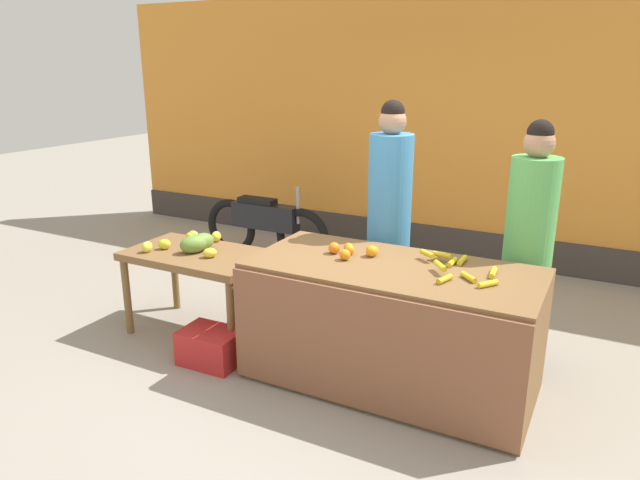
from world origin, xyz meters
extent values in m
plane|color=gray|center=(0.00, 0.00, 0.00)|extent=(24.00, 24.00, 0.00)
cube|color=orange|center=(0.00, 2.95, 1.45)|extent=(8.99, 0.20, 2.91)
cube|color=#3F3833|center=(0.00, 2.84, 0.18)|extent=(8.99, 0.04, 0.36)
cube|color=brown|center=(0.35, 0.00, 0.43)|extent=(1.93, 0.89, 0.86)
cube|color=brown|center=(0.35, -0.46, 0.43)|extent=(1.93, 0.03, 0.80)
cube|color=brown|center=(-1.31, 0.00, 0.67)|extent=(1.14, 0.68, 0.06)
cylinder|color=brown|center=(-1.83, -0.29, 0.32)|extent=(0.06, 0.06, 0.64)
cylinder|color=brown|center=(-0.79, -0.29, 0.32)|extent=(0.06, 0.06, 0.64)
cylinder|color=brown|center=(-1.83, 0.29, 0.32)|extent=(0.06, 0.06, 0.64)
cylinder|color=brown|center=(-0.79, 0.29, 0.32)|extent=(0.06, 0.06, 0.64)
cylinder|color=gold|center=(0.73, -0.13, 0.87)|extent=(0.07, 0.14, 0.04)
cylinder|color=yellow|center=(0.99, -0.09, 0.87)|extent=(0.11, 0.13, 0.04)
cylinder|color=gold|center=(0.69, 0.20, 0.87)|extent=(0.04, 0.14, 0.04)
cylinder|color=gold|center=(0.74, 0.27, 0.87)|extent=(0.04, 0.15, 0.04)
cylinder|color=yellow|center=(0.97, 0.12, 0.87)|extent=(0.05, 0.16, 0.04)
cylinder|color=gold|center=(0.86, -0.03, 0.87)|extent=(0.13, 0.12, 0.04)
cylinder|color=gold|center=(0.51, 0.21, 0.90)|extent=(0.12, 0.10, 0.04)
cylinder|color=yellow|center=(0.66, 0.01, 0.90)|extent=(0.12, 0.14, 0.04)
cylinder|color=gold|center=(0.61, 0.23, 0.90)|extent=(0.13, 0.06, 0.04)
sphere|color=orange|center=(0.14, 0.14, 0.89)|extent=(0.07, 0.07, 0.07)
sphere|color=orange|center=(-0.12, 0.05, 0.90)|extent=(0.08, 0.08, 0.08)
sphere|color=orange|center=(-0.01, 0.08, 0.89)|extent=(0.07, 0.07, 0.07)
sphere|color=orange|center=(0.01, -0.04, 0.89)|extent=(0.08, 0.08, 0.08)
sphere|color=orange|center=(0.14, 0.11, 0.90)|extent=(0.08, 0.08, 0.08)
sphere|color=orange|center=(-0.04, 0.12, 0.89)|extent=(0.07, 0.07, 0.07)
ellipsoid|color=yellow|center=(-1.35, 0.30, 0.75)|extent=(0.08, 0.10, 0.09)
ellipsoid|color=#D5D548|center=(-1.54, 0.23, 0.74)|extent=(0.10, 0.07, 0.09)
ellipsoid|color=yellow|center=(-1.66, -0.19, 0.75)|extent=(0.07, 0.10, 0.09)
ellipsoid|color=yellow|center=(-1.59, -0.07, 0.74)|extent=(0.12, 0.12, 0.09)
ellipsoid|color=yellow|center=(-1.13, -0.07, 0.74)|extent=(0.13, 0.13, 0.08)
ellipsoid|color=yellow|center=(-1.56, 0.22, 0.74)|extent=(0.10, 0.08, 0.07)
ellipsoid|color=olive|center=(-1.31, 0.06, 0.77)|extent=(0.19, 0.25, 0.14)
ellipsoid|color=olive|center=(-1.32, -0.03, 0.77)|extent=(0.24, 0.26, 0.14)
cylinder|color=#33333D|center=(0.04, 0.70, 0.37)|extent=(0.29, 0.29, 0.74)
cylinder|color=#3F8CCC|center=(0.04, 0.70, 1.19)|extent=(0.34, 0.34, 0.90)
sphere|color=tan|center=(0.04, 0.70, 1.73)|extent=(0.21, 0.21, 0.21)
sphere|color=black|center=(0.04, 0.70, 1.80)|extent=(0.18, 0.18, 0.18)
cylinder|color=#33333D|center=(1.10, 0.69, 0.35)|extent=(0.29, 0.29, 0.69)
cylinder|color=#59B259|center=(1.10, 0.69, 1.12)|extent=(0.34, 0.34, 0.85)
sphere|color=tan|center=(1.10, 0.69, 1.63)|extent=(0.21, 0.21, 0.21)
sphere|color=black|center=(1.10, 0.69, 1.70)|extent=(0.18, 0.18, 0.18)
torus|color=black|center=(-1.38, 1.84, 0.33)|extent=(0.65, 0.09, 0.65)
torus|color=black|center=(-2.33, 1.84, 0.33)|extent=(0.65, 0.09, 0.65)
cube|color=black|center=(-1.86, 1.84, 0.51)|extent=(0.80, 0.18, 0.28)
cube|color=black|center=(-1.96, 1.84, 0.67)|extent=(0.44, 0.16, 0.08)
cylinder|color=gray|center=(-1.43, 1.84, 0.68)|extent=(0.04, 0.04, 0.40)
cube|color=red|center=(-0.92, -0.38, 0.13)|extent=(0.45, 0.33, 0.26)
ellipsoid|color=maroon|center=(-0.49, 0.88, 0.28)|extent=(0.39, 0.34, 0.56)
camera|label=1|loc=(1.60, -3.46, 2.15)|focal=32.61mm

